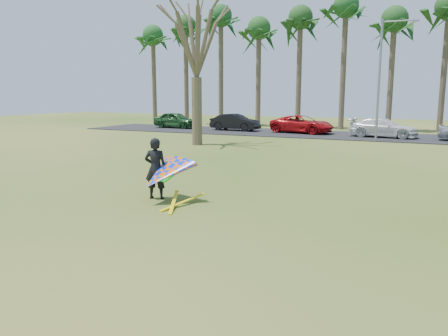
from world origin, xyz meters
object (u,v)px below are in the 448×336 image
at_px(car_3, 383,128).
at_px(kite_flyer, 163,173).
at_px(streetlight, 382,74).
at_px(car_1, 235,122).
at_px(car_0, 176,120).
at_px(car_2, 302,124).
at_px(bare_tree_left, 196,32).

xyz_separation_m(car_3, kite_flyer, (-4.08, -22.83, 0.11)).
height_order(streetlight, kite_flyer, streetlight).
bearing_deg(streetlight, car_1, 164.96).
bearing_deg(car_3, car_1, 91.89).
distance_m(car_0, car_3, 18.22).
xyz_separation_m(streetlight, car_0, (-18.13, 3.50, -3.68)).
bearing_deg(car_3, car_0, 92.28).
bearing_deg(car_0, streetlight, -97.04).
height_order(car_2, car_3, car_2).
bearing_deg(car_1, car_0, 91.27).
bearing_deg(bare_tree_left, car_3, 42.80).
height_order(streetlight, car_3, streetlight).
xyz_separation_m(bare_tree_left, car_1, (-1.88, 10.24, -6.15)).
bearing_deg(car_0, kite_flyer, -145.52).
distance_m(streetlight, car_3, 4.45).
distance_m(streetlight, kite_flyer, 21.07).
relative_size(car_0, car_3, 0.90).
bearing_deg(car_1, kite_flyer, -157.47).
relative_size(car_0, car_2, 0.84).
height_order(streetlight, car_2, streetlight).
relative_size(bare_tree_left, car_2, 1.91).
distance_m(car_0, kite_flyer, 27.72).
bearing_deg(car_2, car_1, 102.13).
distance_m(car_0, car_1, 6.10).
bearing_deg(streetlight, car_3, 88.62).
relative_size(car_0, kite_flyer, 1.79).
relative_size(streetlight, car_1, 1.86).
bearing_deg(streetlight, car_0, 169.07).
distance_m(streetlight, car_2, 7.96).
xyz_separation_m(bare_tree_left, car_0, (-7.97, 10.50, -6.13)).
relative_size(car_2, kite_flyer, 2.12).
xyz_separation_m(car_2, car_3, (6.26, -0.87, -0.01)).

